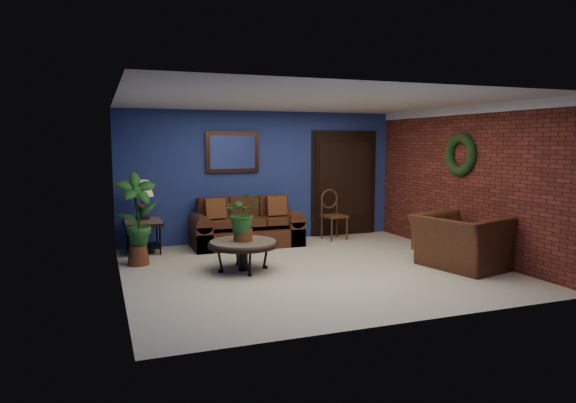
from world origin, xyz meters
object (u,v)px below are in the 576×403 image
object	(u,v)px
armchair	(462,242)
end_table	(143,227)
side_chair	(332,211)
table_lamp	(142,195)
sofa	(246,230)
coffee_table	(243,245)

from	to	relation	value
armchair	end_table	bearing A→B (deg)	44.66
end_table	side_chair	distance (m)	3.63
side_chair	armchair	xyz separation A→B (m)	(0.82, -2.84, -0.15)
table_lamp	end_table	bearing A→B (deg)	-45.00
sofa	armchair	xyz separation A→B (m)	(2.61, -2.80, 0.11)
sofa	armchair	distance (m)	3.83
side_chair	coffee_table	bearing A→B (deg)	-149.77
end_table	side_chair	bearing A→B (deg)	1.14
end_table	table_lamp	size ratio (longest dim) A/B	0.98
sofa	table_lamp	bearing A→B (deg)	-179.20
sofa	table_lamp	distance (m)	1.97
sofa	end_table	xyz separation A→B (m)	(-1.84, -0.03, 0.15)
sofa	end_table	world-z (taller)	sofa
side_chair	end_table	bearing A→B (deg)	172.95
coffee_table	table_lamp	bearing A→B (deg)	125.92
coffee_table	end_table	distance (m)	2.20
coffee_table	end_table	bearing A→B (deg)	125.92
end_table	side_chair	size ratio (longest dim) A/B	0.65
coffee_table	armchair	xyz separation A→B (m)	(3.16, -0.99, 0.02)
side_chair	armchair	bearing A→B (deg)	-82.06
table_lamp	armchair	world-z (taller)	table_lamp
coffee_table	side_chair	size ratio (longest dim) A/B	1.06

